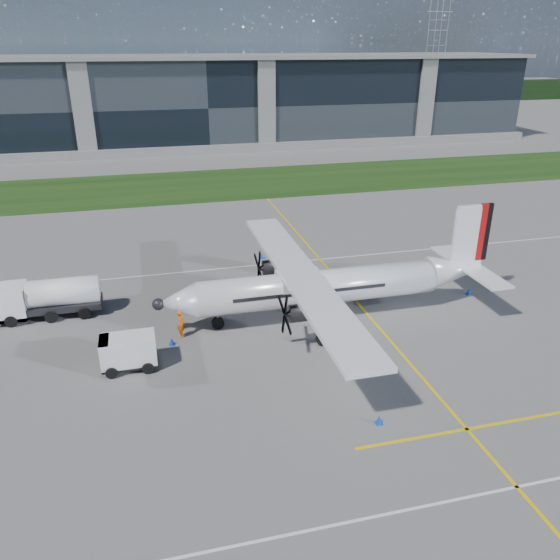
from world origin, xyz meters
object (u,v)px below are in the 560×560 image
object	(u,v)px
turboprop_aircraft	(331,267)
safety_cone_nose_port	(172,341)
safety_cone_fwd	(148,329)
fuel_tanker_truck	(41,299)
safety_cone_stbdwing	(262,256)
baggage_tug	(129,352)
safety_cone_portwing	(379,419)
pylon_east	(436,50)
ground_crew_person	(181,322)
safety_cone_tail	(469,291)

from	to	relation	value
turboprop_aircraft	safety_cone_nose_port	distance (m)	11.76
turboprop_aircraft	safety_cone_fwd	world-z (taller)	turboprop_aircraft
turboprop_aircraft	safety_cone_nose_port	bearing A→B (deg)	-172.88
fuel_tanker_truck	safety_cone_nose_port	world-z (taller)	fuel_tanker_truck
turboprop_aircraft	safety_cone_stbdwing	xyz separation A→B (m)	(-2.26, 12.00, -3.47)
baggage_tug	safety_cone_stbdwing	distance (m)	19.27
safety_cone_portwing	safety_cone_fwd	size ratio (longest dim) A/B	1.00
baggage_tug	safety_cone_fwd	xyz separation A→B (m)	(1.17, 4.12, -0.77)
pylon_east	safety_cone_stbdwing	size ratio (longest dim) A/B	60.00
safety_cone_nose_port	pylon_east	bearing A→B (deg)	56.34
turboprop_aircraft	safety_cone_stbdwing	world-z (taller)	turboprop_aircraft
pylon_east	ground_crew_person	distance (m)	172.30
fuel_tanker_truck	safety_cone_portwing	world-z (taller)	fuel_tanker_truck
pylon_east	turboprop_aircraft	size ratio (longest dim) A/B	1.21
pylon_east	safety_cone_stbdwing	bearing A→B (deg)	-123.67
pylon_east	fuel_tanker_truck	xyz separation A→B (m)	(-104.36, -137.77, -13.62)
turboprop_aircraft	ground_crew_person	xyz separation A→B (m)	(-10.42, -0.48, -2.63)
fuel_tanker_truck	baggage_tug	size ratio (longest dim) A/B	2.15
safety_cone_nose_port	safety_cone_stbdwing	distance (m)	16.07
pylon_east	turboprop_aircraft	bearing A→B (deg)	-120.72
safety_cone_portwing	safety_cone_fwd	bearing A→B (deg)	131.40
fuel_tanker_truck	safety_cone_nose_port	distance (m)	10.57
safety_cone_stbdwing	ground_crew_person	bearing A→B (deg)	-123.16
baggage_tug	safety_cone_stbdwing	xyz separation A→B (m)	(11.48, 15.46, -0.77)
pylon_east	safety_cone_fwd	world-z (taller)	pylon_east
baggage_tug	safety_cone_fwd	bearing A→B (deg)	74.19
ground_crew_person	fuel_tanker_truck	bearing A→B (deg)	70.52
safety_cone_fwd	safety_cone_tail	distance (m)	24.12
pylon_east	safety_cone_portwing	world-z (taller)	pylon_east
turboprop_aircraft	safety_cone_fwd	bearing A→B (deg)	176.99
turboprop_aircraft	ground_crew_person	bearing A→B (deg)	-177.36
safety_cone_stbdwing	safety_cone_fwd	bearing A→B (deg)	-132.28
baggage_tug	safety_cone_tail	xyz separation A→B (m)	(25.29, 4.19, -0.77)
ground_crew_person	safety_cone_tail	world-z (taller)	ground_crew_person
baggage_tug	safety_cone_portwing	bearing A→B (deg)	-34.66
baggage_tug	ground_crew_person	size ratio (longest dim) A/B	1.57
safety_cone_portwing	safety_cone_tail	bearing A→B (deg)	44.39
ground_crew_person	safety_cone_tail	distance (m)	22.01
safety_cone_portwing	safety_cone_tail	world-z (taller)	same
baggage_tug	safety_cone_portwing	size ratio (longest dim) A/B	6.82
pylon_east	safety_cone_stbdwing	distance (m)	157.52
safety_cone_nose_port	safety_cone_fwd	xyz separation A→B (m)	(-1.42, 2.05, 0.00)
baggage_tug	safety_cone_tail	world-z (taller)	baggage_tug
safety_cone_stbdwing	pylon_east	bearing A→B (deg)	56.33
safety_cone_nose_port	safety_cone_tail	world-z (taller)	same
safety_cone_nose_port	safety_cone_stbdwing	bearing A→B (deg)	56.44
safety_cone_fwd	pylon_east	bearing A→B (deg)	55.57
fuel_tanker_truck	safety_cone_stbdwing	world-z (taller)	fuel_tanker_truck
turboprop_aircraft	safety_cone_tail	bearing A→B (deg)	3.62
pylon_east	safety_cone_fwd	size ratio (longest dim) A/B	60.00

